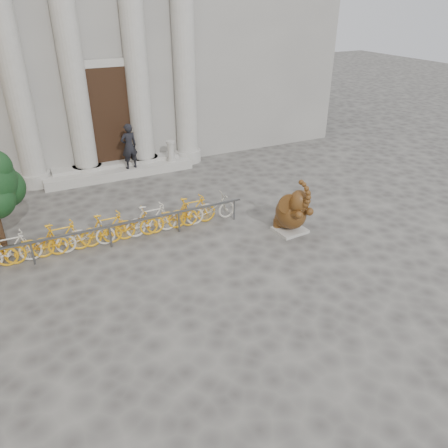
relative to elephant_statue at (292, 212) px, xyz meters
name	(u,v)px	position (x,y,z in m)	size (l,w,h in m)	color
ground	(216,303)	(-3.65, -2.22, -0.68)	(80.00, 80.00, 0.00)	#474442
classical_building	(75,11)	(-3.65, 12.72, 5.31)	(22.00, 10.70, 12.00)	gray
entrance_steps	(120,171)	(-3.65, 7.18, -0.50)	(6.00, 1.20, 0.36)	#A8A59E
elephant_statue	(292,212)	(0.00, 0.00, 0.00)	(1.24, 1.41, 1.86)	#A8A59E
bike_rack	(108,229)	(-5.31, 1.78, -0.18)	(8.58, 0.53, 1.00)	slate
pedestrian	(129,146)	(-3.22, 6.86, 0.60)	(0.67, 0.44, 1.83)	black
balustrade_post	(171,152)	(-1.48, 6.88, 0.09)	(0.36, 0.36, 0.89)	#A8A59E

